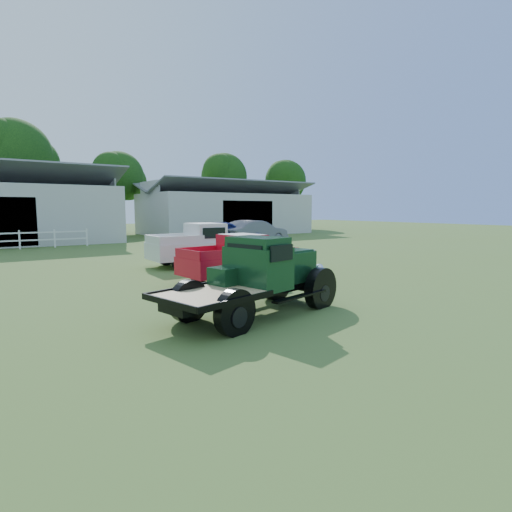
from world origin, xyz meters
TOP-DOWN VIEW (x-y plane):
  - ground at (0.00, 0.00)m, footprint 120.00×120.00m
  - shed_right at (14.00, 27.00)m, footprint 16.80×9.20m
  - tree_b at (-4.00, 34.00)m, footprint 6.90×6.90m
  - tree_c at (5.00, 33.00)m, footprint 5.40×5.40m
  - tree_d at (18.00, 34.00)m, footprint 6.00×6.00m
  - tree_e at (26.00, 32.00)m, footprint 5.70×5.70m
  - vintage_flatbed at (-1.61, -1.40)m, footprint 5.03×2.88m
  - red_pickup at (0.64, 2.84)m, footprint 4.68×2.15m
  - white_pickup at (1.33, 7.05)m, footprint 5.06×1.99m
  - misc_car_blue at (6.37, 14.03)m, footprint 5.56×3.03m
  - misc_car_grey at (8.76, 13.86)m, footprint 5.56×2.89m

SIDE VIEW (x-z plane):
  - ground at x=0.00m, z-range 0.00..0.00m
  - red_pickup at x=0.64m, z-range 0.00..1.65m
  - misc_car_grey at x=8.76m, z-range 0.00..1.74m
  - misc_car_blue at x=6.37m, z-range 0.00..1.79m
  - white_pickup at x=1.33m, z-range 0.00..1.85m
  - vintage_flatbed at x=-1.61m, z-range 0.00..1.87m
  - shed_right at x=14.00m, z-range 0.00..5.20m
  - tree_c at x=5.00m, z-range 0.00..9.00m
  - tree_e at x=26.00m, z-range 0.00..9.50m
  - tree_d at x=18.00m, z-range 0.00..10.00m
  - tree_b at x=-4.00m, z-range 0.00..11.50m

